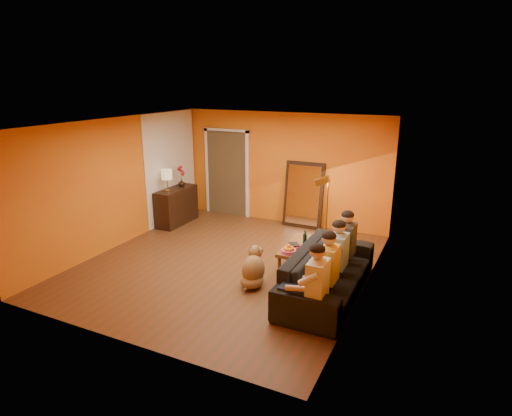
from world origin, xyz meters
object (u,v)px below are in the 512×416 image
at_px(sofa, 328,272).
at_px(floor_lamp, 327,213).
at_px(sideboard, 176,206).
at_px(laptop, 318,240).
at_px(mirror_frame, 304,195).
at_px(coffee_table, 302,256).
at_px(person_far_left, 317,286).
at_px(person_mid_left, 329,270).
at_px(dog, 253,267).
at_px(tumbler, 311,241).
at_px(person_far_right, 347,245).
at_px(table_lamp, 167,181).
at_px(wine_bottle, 305,238).
at_px(vase, 182,183).
at_px(person_mid_right, 338,257).

relative_size(sofa, floor_lamp, 1.75).
relative_size(sideboard, sofa, 0.47).
relative_size(floor_lamp, laptop, 4.43).
bearing_deg(mirror_frame, floor_lamp, -49.98).
bearing_deg(coffee_table, mirror_frame, 107.21).
xyz_separation_m(person_far_left, laptop, (-0.65, 2.14, -0.18)).
xyz_separation_m(person_far_left, person_mid_left, (0.00, 0.55, 0.00)).
xyz_separation_m(dog, tumbler, (0.59, 1.21, 0.12)).
height_order(sideboard, tumbler, sideboard).
xyz_separation_m(dog, person_far_right, (1.31, 0.94, 0.26)).
distance_m(table_lamp, person_far_left, 5.08).
height_order(wine_bottle, vase, vase).
bearing_deg(person_far_left, sofa, 97.41).
bearing_deg(person_far_left, coffee_table, 114.91).
distance_m(sideboard, person_mid_left, 4.94).
bearing_deg(person_far_left, table_lamp, 149.75).
xyz_separation_m(sofa, coffee_table, (-0.70, 0.79, -0.16)).
height_order(mirror_frame, person_far_right, mirror_frame).
relative_size(sofa, coffee_table, 2.06).
bearing_deg(sofa, coffee_table, 41.53).
height_order(mirror_frame, table_lamp, mirror_frame).
bearing_deg(sofa, laptop, 24.58).
relative_size(floor_lamp, vase, 8.38).
height_order(mirror_frame, dog, mirror_frame).
distance_m(sideboard, wine_bottle, 3.76).
bearing_deg(laptop, person_far_right, -55.06).
bearing_deg(mirror_frame, person_mid_right, -60.81).
distance_m(dog, laptop, 1.58).
bearing_deg(coffee_table, person_mid_left, -58.26).
bearing_deg(person_mid_right, tumbler, 131.22).
relative_size(person_far_right, wine_bottle, 3.94).
relative_size(sofa, dog, 3.62).
distance_m(mirror_frame, person_far_left, 4.24).
distance_m(dog, wine_bottle, 1.19).
height_order(mirror_frame, wine_bottle, mirror_frame).
height_order(floor_lamp, vase, floor_lamp).
xyz_separation_m(person_far_left, vase, (-4.37, 3.10, 0.33)).
relative_size(mirror_frame, person_far_right, 1.25).
height_order(floor_lamp, person_mid_left, floor_lamp).
relative_size(coffee_table, person_far_left, 1.00).
bearing_deg(coffee_table, person_far_right, -11.89).
distance_m(person_mid_left, vase, 5.07).
distance_m(floor_lamp, laptop, 0.83).
distance_m(sofa, person_far_left, 1.04).
xyz_separation_m(laptop, vase, (-3.72, 0.95, 0.50)).
distance_m(table_lamp, person_far_right, 4.49).
bearing_deg(dog, person_mid_left, -0.12).
distance_m(sideboard, vase, 0.57).
bearing_deg(mirror_frame, vase, -163.43).
distance_m(person_mid_left, person_far_right, 1.10).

